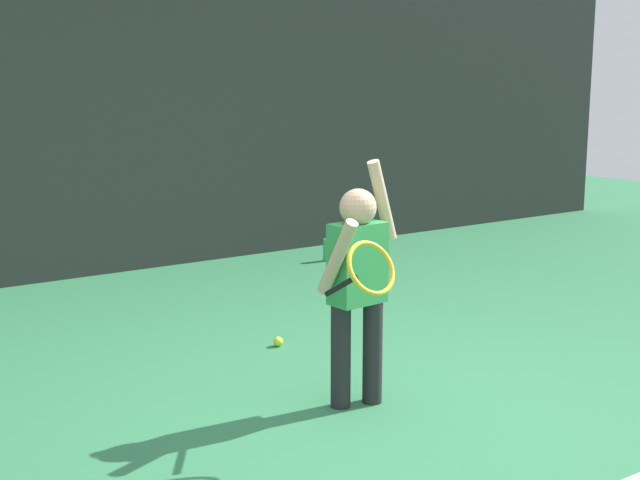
# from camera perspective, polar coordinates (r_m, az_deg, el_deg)

# --- Properties ---
(ground_plane) EXTENTS (20.00, 20.00, 0.00)m
(ground_plane) POSITION_cam_1_polar(r_m,az_deg,el_deg) (4.74, 5.93, -11.48)
(ground_plane) COLOR #2D7247
(back_fence_windscreen) EXTENTS (13.22, 0.08, 3.11)m
(back_fence_windscreen) POSITION_cam_1_polar(r_m,az_deg,el_deg) (8.04, -13.83, 8.83)
(back_fence_windscreen) COLOR #282D2B
(back_fence_windscreen) RESTS_ON ground
(fence_post_2) EXTENTS (0.09, 0.09, 3.26)m
(fence_post_2) POSITION_cam_1_polar(r_m,az_deg,el_deg) (9.09, -1.03, 9.80)
(fence_post_2) COLOR slate
(fence_post_2) RESTS_ON ground
(fence_post_3) EXTENTS (0.09, 0.09, 3.26)m
(fence_post_3) POSITION_cam_1_polar(r_m,az_deg,el_deg) (12.02, 16.59, 9.61)
(fence_post_3) COLOR slate
(fence_post_3) RESTS_ON ground
(tennis_player) EXTENTS (0.68, 0.61, 1.35)m
(tennis_player) POSITION_cam_1_polar(r_m,az_deg,el_deg) (4.64, 2.52, -2.49)
(tennis_player) COLOR #232326
(tennis_player) RESTS_ON ground
(water_bottle) EXTENTS (0.07, 0.07, 0.22)m
(water_bottle) POSITION_cam_1_polar(r_m,az_deg,el_deg) (8.47, 0.45, -0.65)
(water_bottle) COLOR green
(water_bottle) RESTS_ON ground
(tennis_ball_1) EXTENTS (0.07, 0.07, 0.07)m
(tennis_ball_1) POSITION_cam_1_polar(r_m,az_deg,el_deg) (8.05, 3.16, -1.83)
(tennis_ball_1) COLOR #CCE033
(tennis_ball_1) RESTS_ON ground
(tennis_ball_5) EXTENTS (0.07, 0.07, 0.07)m
(tennis_ball_5) POSITION_cam_1_polar(r_m,az_deg,el_deg) (5.86, -2.78, -6.70)
(tennis_ball_5) COLOR #CCE033
(tennis_ball_5) RESTS_ON ground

